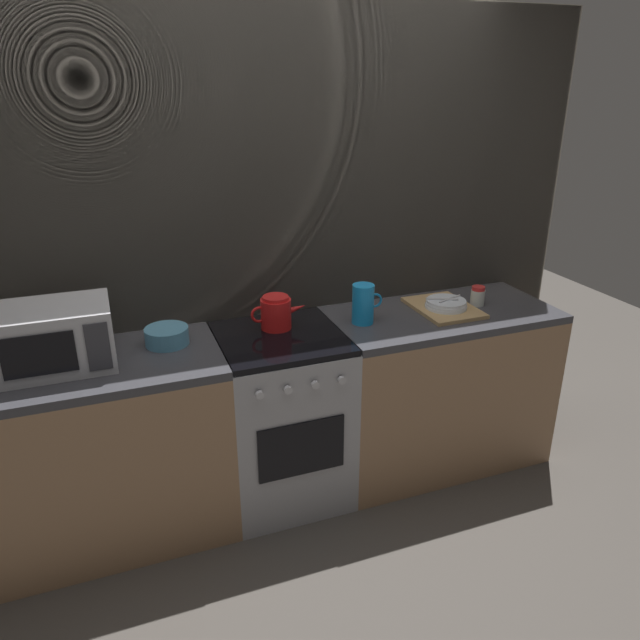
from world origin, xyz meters
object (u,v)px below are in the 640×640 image
Objects in this scene: dish_pile at (445,306)px; pitcher at (363,304)px; microwave at (55,337)px; spice_jar at (478,296)px; kettle at (276,313)px; mixing_bowl at (167,336)px; stove_unit at (282,417)px.

pitcher is at bearing -179.41° from dish_pile.
pitcher is 0.48m from dish_pile.
spice_jar is (2.10, -0.00, -0.08)m from microwave.
spice_jar is (1.11, -0.08, -0.03)m from kettle.
kettle reaches higher than spice_jar.
spice_jar is at bearing -2.48° from mixing_bowl.
mixing_bowl is 1.00× the size of pitcher.
microwave is at bearing -171.52° from mixing_bowl.
kettle is 0.71× the size of dish_pile.
pitcher reaches higher than spice_jar.
mixing_bowl is at bearing 169.93° from stove_unit.
pitcher is (1.42, -0.01, -0.03)m from microwave.
microwave is (-0.98, 0.02, 0.59)m from stove_unit.
mixing_bowl is at bearing 175.04° from pitcher.
spice_jar is (0.69, 0.01, -0.05)m from pitcher.
kettle is at bearing 174.82° from dish_pile.
mixing_bowl is at bearing 176.88° from dish_pile.
pitcher reaches higher than stove_unit.
pitcher is (0.96, -0.08, 0.06)m from mixing_bowl.
dish_pile is at bearing -178.12° from spice_jar.
spice_jar is at bearing 1.88° from dish_pile.
kettle reaches higher than mixing_bowl.
microwave is at bearing -175.80° from kettle.
stove_unit is 1.14m from microwave.
spice_jar is at bearing 1.04° from stove_unit.
pitcher is at bearing -179.02° from spice_jar.
pitcher is (0.43, -0.09, 0.02)m from kettle.
spice_jar reaches higher than stove_unit.
dish_pile is at bearing 0.85° from stove_unit.
stove_unit is 0.70m from pitcher.
microwave is 1.62× the size of kettle.
microwave is 2.30× the size of pitcher.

